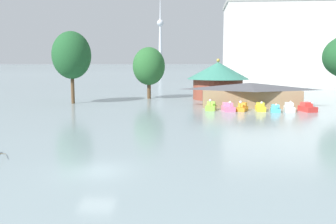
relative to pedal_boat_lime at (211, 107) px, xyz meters
name	(u,v)px	position (x,y,z in m)	size (l,w,h in m)	color
ground_plane	(96,171)	(-8.93, -32.86, -0.54)	(2000.00, 2000.00, 0.00)	gray
pedal_boat_lime	(211,107)	(0.00, 0.00, 0.00)	(1.84, 2.94, 1.83)	#8CCC3F
pedal_boat_pink	(228,108)	(2.56, -0.59, -0.04)	(2.04, 3.18, 1.64)	pink
pedal_boat_orange	(242,108)	(4.70, -0.41, -0.03)	(2.16, 3.03, 1.67)	orange
pedal_boat_yellow	(260,107)	(7.49, -0.07, -0.04)	(1.41, 2.86, 1.56)	yellow
pedal_boat_cyan	(275,109)	(9.49, -1.32, -0.10)	(1.60, 2.42, 1.37)	#4CB7CC
pedal_boat_white	(289,108)	(11.66, -0.60, -0.01)	(1.67, 2.93, 1.75)	white
pedal_boat_red	(307,108)	(14.43, -0.25, 0.01)	(2.39, 3.18, 1.56)	red
boathouse	(250,94)	(6.65, 5.42, 1.54)	(17.00, 7.42, 3.97)	#9E7F5B
green_roof_pavilion	(218,79)	(1.87, 17.31, 3.54)	(12.30, 12.30, 8.03)	brown
shoreline_tree_tall_left	(72,55)	(-24.34, 7.19, 8.01)	(6.83, 6.83, 12.74)	brown
shoreline_tree_mid	(149,66)	(-11.95, 17.09, 5.97)	(6.47, 6.47, 10.31)	brown
background_building_block	(285,44)	(24.89, 62.15, 12.19)	(37.94, 19.75, 25.42)	silver
distant_broadcast_tower	(160,28)	(-47.01, 380.78, 46.00)	(7.78, 7.78, 121.87)	#B7BCC6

